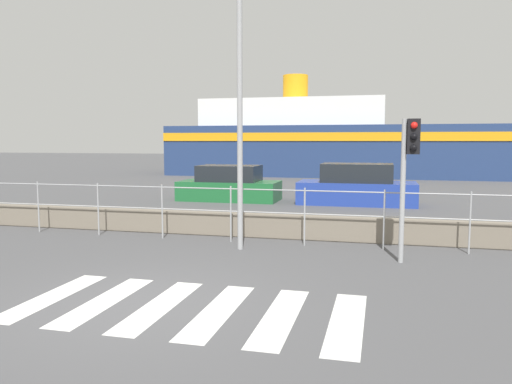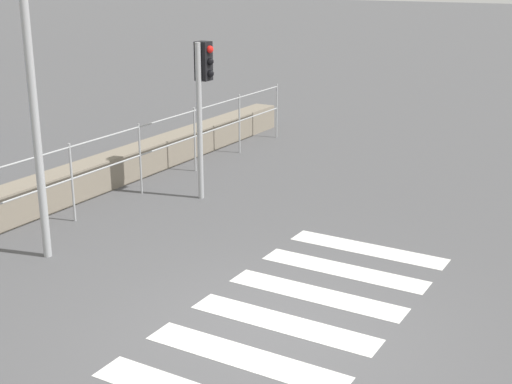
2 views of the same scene
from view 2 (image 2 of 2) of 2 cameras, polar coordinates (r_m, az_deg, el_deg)
The scene contains 3 objects.
ground_plane at distance 8.40m, azimuth 1.10°, elevation -11.43°, with size 160.00×160.00×0.00m, color #4C4C4F.
crosswalk at distance 9.03m, azimuth 3.60°, elevation -9.25°, with size 4.95×2.40×0.01m.
traffic_light_far at distance 12.76m, azimuth -4.30°, elevation 8.55°, with size 0.34×0.32×2.83m.
Camera 2 is at (-6.43, -3.54, 4.08)m, focal length 50.00 mm.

